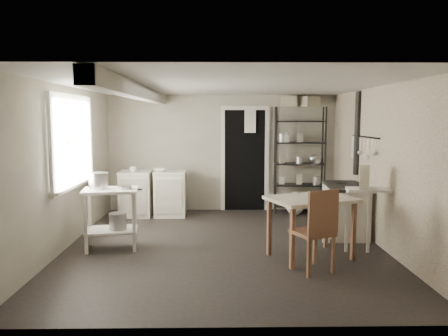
{
  "coord_description": "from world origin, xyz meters",
  "views": [
    {
      "loc": [
        -0.11,
        -6.17,
        1.84
      ],
      "look_at": [
        0.0,
        0.3,
        1.1
      ],
      "focal_mm": 35.0,
      "sensor_mm": 36.0,
      "label": 1
    }
  ],
  "objects_px": {
    "base_cabinets": "(153,192)",
    "flour_sack": "(295,202)",
    "work_table": "(311,229)",
    "stockpot": "(98,183)",
    "prep_table": "(111,221)",
    "stove": "(345,207)",
    "shelf_rack": "(299,164)",
    "chair": "(312,232)"
  },
  "relations": [
    {
      "from": "work_table",
      "to": "flour_sack",
      "type": "xyz_separation_m",
      "value": [
        0.26,
        2.56,
        -0.14
      ]
    },
    {
      "from": "stove",
      "to": "flour_sack",
      "type": "xyz_separation_m",
      "value": [
        -0.53,
        1.42,
        -0.2
      ]
    },
    {
      "from": "stove",
      "to": "stockpot",
      "type": "bearing_deg",
      "value": -167.16
    },
    {
      "from": "prep_table",
      "to": "base_cabinets",
      "type": "relative_size",
      "value": 0.66
    },
    {
      "from": "base_cabinets",
      "to": "chair",
      "type": "relative_size",
      "value": 1.27
    },
    {
      "from": "base_cabinets",
      "to": "stove",
      "type": "distance_m",
      "value": 3.52
    },
    {
      "from": "base_cabinets",
      "to": "flour_sack",
      "type": "relative_size",
      "value": 2.94
    },
    {
      "from": "shelf_rack",
      "to": "chair",
      "type": "relative_size",
      "value": 2.02
    },
    {
      "from": "stove",
      "to": "flour_sack",
      "type": "relative_size",
      "value": 2.3
    },
    {
      "from": "stockpot",
      "to": "flour_sack",
      "type": "height_order",
      "value": "stockpot"
    },
    {
      "from": "work_table",
      "to": "chair",
      "type": "relative_size",
      "value": 1.04
    },
    {
      "from": "work_table",
      "to": "chair",
      "type": "xyz_separation_m",
      "value": [
        -0.09,
        -0.5,
        0.1
      ]
    },
    {
      "from": "stove",
      "to": "chair",
      "type": "distance_m",
      "value": 1.87
    },
    {
      "from": "stove",
      "to": "work_table",
      "type": "distance_m",
      "value": 1.39
    },
    {
      "from": "shelf_rack",
      "to": "flour_sack",
      "type": "bearing_deg",
      "value": -108.88
    },
    {
      "from": "work_table",
      "to": "base_cabinets",
      "type": "bearing_deg",
      "value": 133.86
    },
    {
      "from": "prep_table",
      "to": "stockpot",
      "type": "relative_size",
      "value": 3.02
    },
    {
      "from": "base_cabinets",
      "to": "work_table",
      "type": "height_order",
      "value": "base_cabinets"
    },
    {
      "from": "work_table",
      "to": "stockpot",
      "type": "bearing_deg",
      "value": 170.48
    },
    {
      "from": "stockpot",
      "to": "flour_sack",
      "type": "xyz_separation_m",
      "value": [
        3.16,
        2.08,
        -0.7
      ]
    },
    {
      "from": "stockpot",
      "to": "work_table",
      "type": "relative_size",
      "value": 0.27
    },
    {
      "from": "stockpot",
      "to": "work_table",
      "type": "bearing_deg",
      "value": -9.52
    },
    {
      "from": "prep_table",
      "to": "flour_sack",
      "type": "relative_size",
      "value": 1.94
    },
    {
      "from": "stockpot",
      "to": "stove",
      "type": "distance_m",
      "value": 3.78
    },
    {
      "from": "work_table",
      "to": "flour_sack",
      "type": "distance_m",
      "value": 2.58
    },
    {
      "from": "stove",
      "to": "flour_sack",
      "type": "bearing_deg",
      "value": 113.34
    },
    {
      "from": "prep_table",
      "to": "base_cabinets",
      "type": "bearing_deg",
      "value": 82.19
    },
    {
      "from": "base_cabinets",
      "to": "chair",
      "type": "xyz_separation_m",
      "value": [
        2.35,
        -3.04,
        0.03
      ]
    },
    {
      "from": "prep_table",
      "to": "work_table",
      "type": "relative_size",
      "value": 0.8
    },
    {
      "from": "stockpot",
      "to": "work_table",
      "type": "distance_m",
      "value": 3.0
    },
    {
      "from": "work_table",
      "to": "shelf_rack",
      "type": "bearing_deg",
      "value": 82.5
    },
    {
      "from": "shelf_rack",
      "to": "stove",
      "type": "bearing_deg",
      "value": -71.67
    },
    {
      "from": "chair",
      "to": "flour_sack",
      "type": "distance_m",
      "value": 3.1
    },
    {
      "from": "stockpot",
      "to": "chair",
      "type": "bearing_deg",
      "value": -19.4
    },
    {
      "from": "base_cabinets",
      "to": "flour_sack",
      "type": "bearing_deg",
      "value": -0.42
    },
    {
      "from": "base_cabinets",
      "to": "stove",
      "type": "height_order",
      "value": "base_cabinets"
    },
    {
      "from": "chair",
      "to": "prep_table",
      "type": "bearing_deg",
      "value": 135.44
    },
    {
      "from": "flour_sack",
      "to": "shelf_rack",
      "type": "bearing_deg",
      "value": 66.69
    },
    {
      "from": "base_cabinets",
      "to": "flour_sack",
      "type": "distance_m",
      "value": 2.71
    },
    {
      "from": "work_table",
      "to": "flour_sack",
      "type": "height_order",
      "value": "work_table"
    },
    {
      "from": "prep_table",
      "to": "stockpot",
      "type": "distance_m",
      "value": 0.57
    },
    {
      "from": "flour_sack",
      "to": "work_table",
      "type": "bearing_deg",
      "value": -95.72
    }
  ]
}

